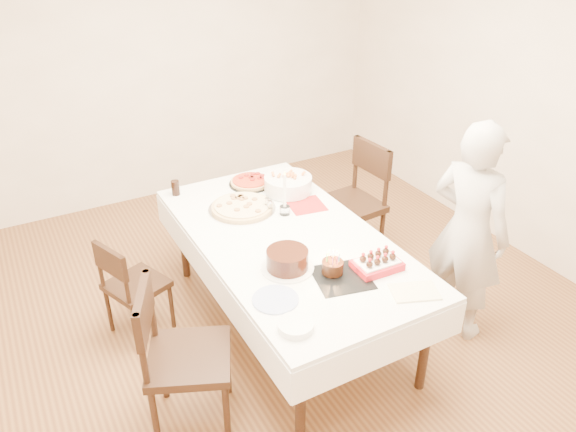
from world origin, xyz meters
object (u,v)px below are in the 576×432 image
birthday_cake (333,262)px  strawberry_box (377,264)px  chair_right_savory (349,205)px  pizza_white (242,207)px  taper_candle (285,193)px  cola_glass (175,188)px  layer_cake (287,260)px  chair_left_dessert (189,358)px  pizza_pepperoni (250,182)px  chair_left_savory (137,285)px  person (468,232)px  dining_table (288,282)px  pasta_bowl (288,184)px

birthday_cake → strawberry_box: birthday_cake is taller
chair_right_savory → strawberry_box: bearing=-121.4°
pizza_white → taper_candle: size_ratio=1.44×
cola_glass → layer_cake: layer_cake is taller
chair_left_dessert → pizza_pepperoni: size_ratio=2.92×
chair_left_savory → pizza_pepperoni: 1.19m
person → strawberry_box: size_ratio=5.47×
chair_left_savory → strawberry_box: strawberry_box is taller
chair_left_savory → cola_glass: size_ratio=6.76×
taper_candle → birthday_cake: size_ratio=2.44×
person → taper_candle: person is taller
dining_table → chair_right_savory: 1.02m
pizza_pepperoni → layer_cake: size_ratio=1.02×
dining_table → chair_right_savory: bearing=31.4°
pizza_white → layer_cake: 0.82m
dining_table → birthday_cake: (0.03, -0.50, 0.46)m
layer_cake → chair_left_dessert: bearing=-166.9°
pasta_bowl → strawberry_box: bearing=-91.1°
pizza_pepperoni → chair_right_savory: bearing=-22.7°
chair_left_dessert → pasta_bowl: 1.66m
chair_left_dessert → pizza_white: size_ratio=1.99×
chair_left_dessert → strawberry_box: 1.24m
chair_right_savory → strawberry_box: size_ratio=3.57×
pasta_bowl → chair_right_savory: bearing=-5.7°
chair_left_dessert → pasta_bowl: (1.22, 1.07, 0.33)m
chair_right_savory → strawberry_box: 1.28m
chair_right_savory → pasta_bowl: 0.62m
person → birthday_cake: person is taller
chair_right_savory → chair_left_dessert: chair_right_savory is taller
pasta_bowl → birthday_cake: 1.12m
chair_left_savory → strawberry_box: 1.67m
chair_left_dessert → pizza_pepperoni: (1.02, 1.33, 0.28)m
taper_candle → strawberry_box: (0.17, -0.87, -0.13)m
pizza_pepperoni → taper_candle: taper_candle is taller
layer_cake → birthday_cake: (0.21, -0.18, 0.02)m
dining_table → taper_candle: bearing=65.4°
pizza_pepperoni → dining_table: bearing=-98.1°
pizza_white → birthday_cake: (0.14, -0.99, 0.06)m
chair_left_savory → pizza_pepperoni: bearing=178.0°
layer_cake → birthday_cake: bearing=-39.5°
pizza_pepperoni → taper_candle: 0.57m
pasta_bowl → strawberry_box: pasta_bowl is taller
pizza_white → pizza_pepperoni: 0.41m
pizza_white → person: bearing=-42.4°
pizza_pepperoni → cola_glass: bearing=168.6°
chair_right_savory → cola_glass: (-1.31, 0.43, 0.29)m
layer_cake → pizza_white: bearing=85.0°
chair_left_savory → pizza_white: 0.92m
strawberry_box → taper_candle: bearing=100.9°
chair_left_savory → birthday_cake: size_ratio=5.56×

